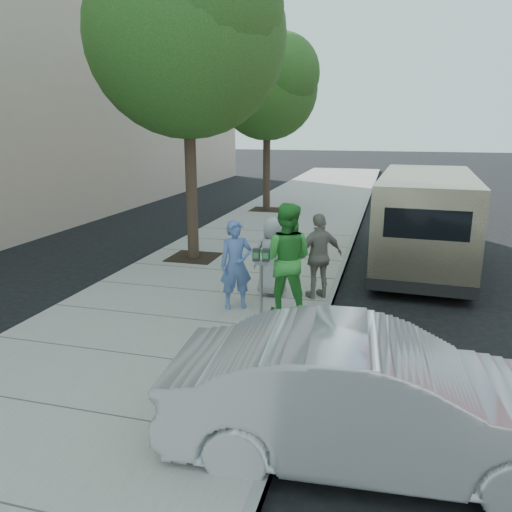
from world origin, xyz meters
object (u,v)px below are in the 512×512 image
parking_meter (261,271)px  sedan (373,399)px  tree_near (188,28)px  person_gray_shirt (272,256)px  van (424,218)px  person_green_shirt (286,259)px  tree_far (268,84)px  person_striped_polo (319,256)px  person_officer (236,265)px

parking_meter → sedan: parking_meter is taller
tree_near → person_gray_shirt: 5.73m
van → sedan: van is taller
parking_meter → van: van is taller
parking_meter → person_gray_shirt: bearing=90.6°
tree_near → person_green_shirt: (3.00, -3.15, -4.40)m
tree_far → person_striped_polo: size_ratio=3.91×
person_green_shirt → van: bearing=-120.2°
van → person_green_shirt: 5.03m
van → person_gray_shirt: size_ratio=3.99×
sedan → person_officer: size_ratio=2.64×
person_officer → person_green_shirt: size_ratio=0.82×
van → person_gray_shirt: 4.57m
person_officer → person_striped_polo: size_ratio=0.98×
van → person_gray_shirt: (-2.98, -3.46, -0.28)m
tree_near → parking_meter: size_ratio=5.64×
tree_near → van: 7.13m
person_green_shirt → person_striped_polo: bearing=-115.1°
tree_near → person_gray_shirt: bearing=-41.5°
sedan → person_gray_shirt: bearing=21.0°
van → tree_near: bearing=-164.9°
van → person_green_shirt: (-2.53, -4.35, -0.07)m
tree_far → parking_meter: 12.37m
tree_near → person_striped_polo: size_ratio=4.53×
sedan → person_striped_polo: 4.69m
sedan → person_officer: 4.42m
tree_far → person_striped_polo: bearing=-70.6°
person_green_shirt → tree_far: bearing=-74.5°
parking_meter → person_green_shirt: size_ratio=0.67×
person_officer → person_striped_polo: (1.37, 0.95, 0.01)m
person_officer → person_striped_polo: person_striped_polo is taller
tree_far → person_green_shirt: tree_far is taller
parking_meter → person_striped_polo: 1.83m
tree_near → person_green_shirt: bearing=-46.4°
tree_far → sedan: bearing=-71.9°
person_gray_shirt → person_striped_polo: bearing=174.9°
person_officer → person_green_shirt: bearing=-29.7°
tree_near → van: tree_near is taller
sedan → person_green_shirt: bearing=20.7°
tree_far → person_striped_polo: tree_far is taller
sedan → person_green_shirt: person_green_shirt is taller
person_gray_shirt → person_striped_polo: (0.90, 0.07, 0.05)m
sedan → person_striped_polo: bearing=10.6°
tree_far → van: size_ratio=1.04×
sedan → person_gray_shirt: person_gray_shirt is taller
tree_far → person_green_shirt: bearing=-74.4°
tree_near → person_green_shirt: tree_near is taller
parking_meter → van: size_ratio=0.21×
sedan → van: bearing=-10.7°
parking_meter → van: bearing=54.9°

